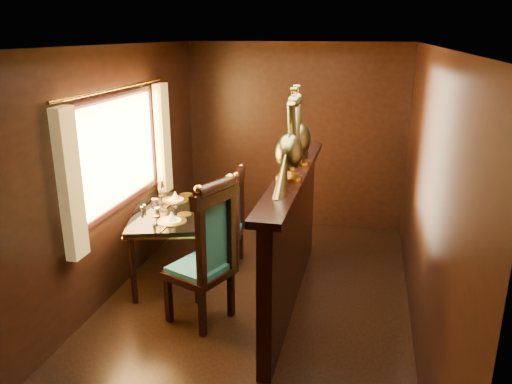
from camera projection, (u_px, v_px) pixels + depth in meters
ground at (253, 311)px, 4.89m from camera, size 5.00×5.00×0.00m
room_shell at (243, 153)px, 4.44m from camera, size 3.04×5.04×2.52m
partition at (291, 235)px, 4.89m from camera, size 0.26×2.70×1.36m
dining_table at (170, 216)px, 5.42m from camera, size 1.14×1.48×0.97m
chair_left at (209, 250)px, 4.48m from camera, size 0.67×0.69×1.43m
chair_right at (233, 215)px, 5.70m from camera, size 0.47×0.49×1.18m
peacock_left at (289, 136)px, 4.31m from camera, size 0.25×0.67×0.79m
peacock_right at (299, 125)px, 4.82m from camera, size 0.25×0.67×0.80m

